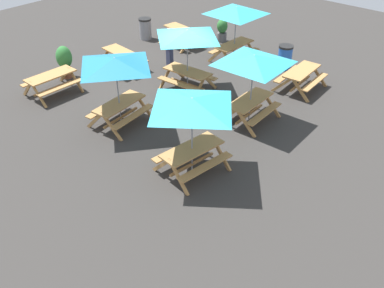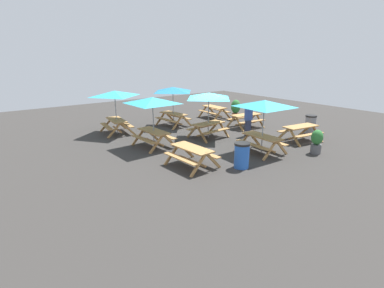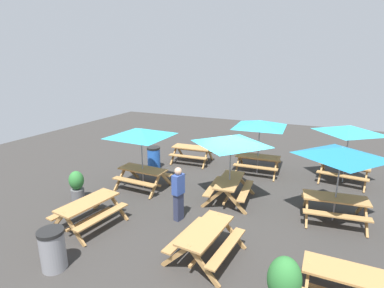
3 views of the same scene
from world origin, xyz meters
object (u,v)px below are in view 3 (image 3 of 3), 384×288
object	(u,v)px
picnic_table_2	(192,151)
picnic_table_4	(260,128)
picnic_table_7	(206,236)
trash_bin_blue	(154,158)
picnic_table_3	(141,137)
picnic_table_0	(349,133)
potted_plant_1	(77,185)
picnic_table_5	(352,282)
picnic_table_6	(341,158)
potted_plant_0	(284,285)
picnic_table_1	(88,208)
person_standing	(178,193)
picnic_table_8	(231,145)
trash_bin_gray	(53,249)

from	to	relation	value
picnic_table_2	picnic_table_4	xyz separation A→B (m)	(3.12, -0.13, 1.43)
picnic_table_7	trash_bin_blue	bearing A→B (deg)	47.77
picnic_table_3	picnic_table_0	bearing A→B (deg)	30.52
picnic_table_7	potted_plant_1	distance (m)	5.28
picnic_table_2	picnic_table_5	world-z (taller)	same
picnic_table_0	picnic_table_6	distance (m)	3.44
picnic_table_2	picnic_table_4	world-z (taller)	picnic_table_4
picnic_table_3	potted_plant_0	size ratio (longest dim) A/B	2.21
picnic_table_1	picnic_table_5	bearing A→B (deg)	-84.49
picnic_table_5	picnic_table_6	bearing A→B (deg)	95.21
picnic_table_1	picnic_table_4	distance (m)	7.30
picnic_table_5	person_standing	world-z (taller)	person_standing
picnic_table_1	picnic_table_8	size ratio (longest dim) A/B	0.84
picnic_table_3	potted_plant_0	xyz separation A→B (m)	(5.64, -3.99, -1.27)
picnic_table_0	person_standing	world-z (taller)	picnic_table_0
picnic_table_1	trash_bin_blue	distance (m)	5.01
trash_bin_gray	person_standing	bearing A→B (deg)	62.72
picnic_table_0	picnic_table_2	size ratio (longest dim) A/B	1.24
picnic_table_3	picnic_table_8	distance (m)	3.29
trash_bin_blue	picnic_table_1	bearing A→B (deg)	-80.64
picnic_table_2	picnic_table_6	distance (m)	6.98
trash_bin_blue	potted_plant_1	world-z (taller)	potted_plant_1
picnic_table_7	potted_plant_0	world-z (taller)	potted_plant_0
picnic_table_1	potted_plant_0	world-z (taller)	potted_plant_0
picnic_table_4	picnic_table_7	bearing A→B (deg)	-91.65
picnic_table_0	person_standing	distance (m)	7.09
picnic_table_5	potted_plant_0	world-z (taller)	potted_plant_0
picnic_table_2	trash_bin_gray	size ratio (longest dim) A/B	1.92
picnic_table_0	picnic_table_2	xyz separation A→B (m)	(-6.42, -0.26, -1.43)
potted_plant_0	person_standing	xyz separation A→B (m)	(-3.35, 2.42, 0.17)
trash_bin_gray	picnic_table_4	bearing A→B (deg)	69.96
picnic_table_1	picnic_table_3	world-z (taller)	picnic_table_3
picnic_table_5	trash_bin_blue	world-z (taller)	trash_bin_blue
picnic_table_1	picnic_table_2	world-z (taller)	same
picnic_table_5	trash_bin_gray	size ratio (longest dim) A/B	1.86
picnic_table_5	picnic_table_6	distance (m)	3.75
picnic_table_6	picnic_table_8	bearing A→B (deg)	173.23
potted_plant_1	trash_bin_gray	bearing A→B (deg)	-53.67
picnic_table_0	picnic_table_8	distance (m)	4.96
picnic_table_0	picnic_table_4	size ratio (longest dim) A/B	0.83
picnic_table_1	picnic_table_6	size ratio (longest dim) A/B	0.84
picnic_table_7	person_standing	size ratio (longest dim) A/B	1.15
picnic_table_0	picnic_table_5	size ratio (longest dim) A/B	1.28
picnic_table_1	picnic_table_7	xyz separation A→B (m)	(3.62, 0.03, 0.00)
picnic_table_1	picnic_table_8	xyz separation A→B (m)	(3.21, 3.22, 1.43)
picnic_table_0	picnic_table_3	xyz separation A→B (m)	(-6.90, -3.70, 0.00)
trash_bin_gray	picnic_table_7	bearing A→B (deg)	30.97
picnic_table_2	trash_bin_blue	bearing A→B (deg)	-134.02
picnic_table_2	picnic_table_6	size ratio (longest dim) A/B	0.81
trash_bin_blue	potted_plant_0	world-z (taller)	potted_plant_0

